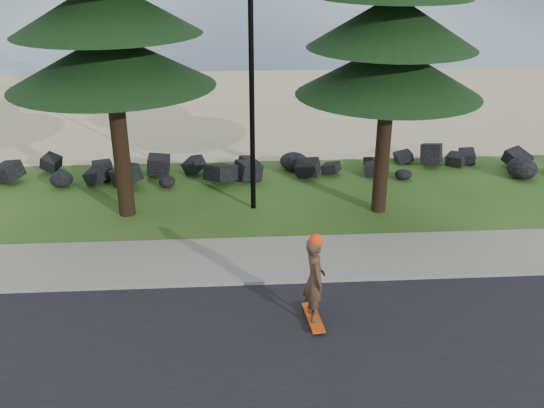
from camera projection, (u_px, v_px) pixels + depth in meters
name	position (u px, v px, depth m)	size (l,w,h in m)	color
ground	(258.00, 263.00, 14.28)	(160.00, 160.00, 0.00)	#234616
road	(270.00, 395.00, 10.18)	(160.00, 7.00, 0.02)	black
kerb	(260.00, 281.00, 13.44)	(160.00, 0.20, 0.10)	gray
sidewalk	(258.00, 258.00, 14.45)	(160.00, 2.00, 0.08)	gray
beach_sand	(244.00, 105.00, 27.49)	(160.00, 15.00, 0.01)	tan
ocean	(236.00, 12.00, 60.76)	(160.00, 58.00, 0.01)	#324660
seawall_boulders	(251.00, 177.00, 19.38)	(60.00, 2.40, 1.10)	black
lamp_post	(251.00, 61.00, 15.51)	(0.25, 0.14, 8.14)	black
skateboarder	(315.00, 280.00, 11.73)	(0.48, 1.07, 1.95)	#E5450D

